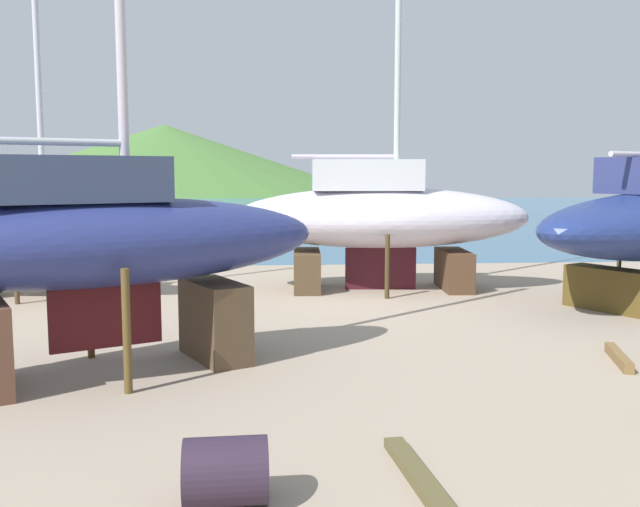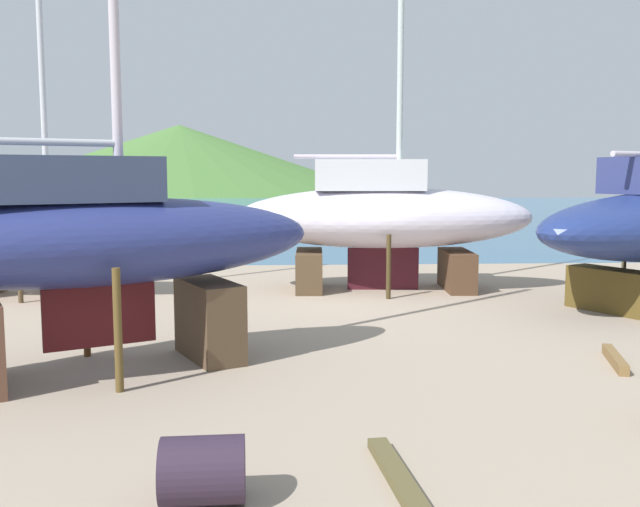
{
  "view_description": "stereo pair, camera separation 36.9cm",
  "coord_description": "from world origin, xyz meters",
  "px_view_note": "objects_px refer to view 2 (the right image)",
  "views": [
    {
      "loc": [
        -2.03,
        -18.02,
        3.16
      ],
      "look_at": [
        -0.84,
        -1.88,
        1.3
      ],
      "focal_mm": 39.46,
      "sensor_mm": 36.0,
      "label": 1
    },
    {
      "loc": [
        -1.67,
        -18.05,
        3.16
      ],
      "look_at": [
        -0.84,
        -1.88,
        1.3
      ],
      "focal_mm": 39.46,
      "sensor_mm": 36.0,
      "label": 2
    }
  ],
  "objects_px": {
    "sailboat_far_slipway": "(96,245)",
    "sailboat_mid_port": "(36,229)",
    "barrel_rust_far": "(203,470)",
    "sailboat_large_starboard": "(382,216)"
  },
  "relations": [
    {
      "from": "sailboat_mid_port",
      "to": "sailboat_large_starboard",
      "type": "relative_size",
      "value": 0.67
    },
    {
      "from": "sailboat_large_starboard",
      "to": "sailboat_far_slipway",
      "type": "relative_size",
      "value": 1.2
    },
    {
      "from": "sailboat_far_slipway",
      "to": "sailboat_mid_port",
      "type": "bearing_deg",
      "value": 88.81
    },
    {
      "from": "sailboat_large_starboard",
      "to": "sailboat_mid_port",
      "type": "bearing_deg",
      "value": -173.79
    },
    {
      "from": "sailboat_large_starboard",
      "to": "barrel_rust_far",
      "type": "height_order",
      "value": "sailboat_large_starboard"
    },
    {
      "from": "sailboat_far_slipway",
      "to": "barrel_rust_far",
      "type": "height_order",
      "value": "sailboat_far_slipway"
    },
    {
      "from": "sailboat_mid_port",
      "to": "barrel_rust_far",
      "type": "bearing_deg",
      "value": -56.18
    },
    {
      "from": "barrel_rust_far",
      "to": "sailboat_large_starboard",
      "type": "bearing_deg",
      "value": 74.4
    },
    {
      "from": "sailboat_far_slipway",
      "to": "barrel_rust_far",
      "type": "relative_size",
      "value": 14.76
    },
    {
      "from": "sailboat_mid_port",
      "to": "sailboat_far_slipway",
      "type": "height_order",
      "value": "sailboat_far_slipway"
    }
  ]
}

